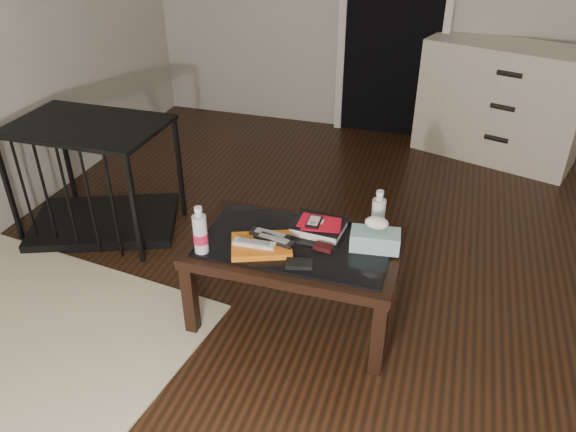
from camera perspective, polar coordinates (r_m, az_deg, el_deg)
name	(u,v)px	position (r m, az deg, el deg)	size (l,w,h in m)	color
ground	(388,316)	(3.02, 10.11, -9.97)	(5.00, 5.00, 0.00)	black
doorway	(395,13)	(4.87, 10.82, 19.63)	(0.90, 0.08, 2.07)	black
coffee_table	(296,253)	(2.73, 0.82, -3.74)	(1.00, 0.60, 0.46)	black
dresser	(501,102)	(4.78, 20.82, 10.75)	(1.30, 0.85, 0.90)	beige
pet_crate	(100,195)	(3.76, -18.55, 2.04)	(1.06, 0.89, 0.71)	black
magazines	(261,245)	(2.65, -2.72, -3.01)	(0.28, 0.21, 0.03)	#D36513
remote_silver	(254,243)	(2.62, -3.46, -2.79)	(0.20, 0.05, 0.02)	silver
remote_black_front	(274,239)	(2.64, -1.42, -2.39)	(0.20, 0.05, 0.02)	black
remote_black_back	(270,234)	(2.68, -1.82, -1.88)	(0.20, 0.05, 0.02)	black
textbook	(319,227)	(2.77, 3.14, -1.07)	(0.25, 0.20, 0.05)	black
dvd_mailers	(318,222)	(2.76, 3.11, -0.60)	(0.19, 0.14, 0.01)	red
ipod	(314,222)	(2.74, 2.66, -0.57)	(0.06, 0.10, 0.02)	black
flip_phone	(323,247)	(2.64, 3.61, -3.19)	(0.09, 0.05, 0.02)	black
wallet	(299,264)	(2.53, 1.15, -4.87)	(0.12, 0.07, 0.02)	black
water_bottle_left	(200,230)	(2.60, -8.93, -1.38)	(0.07, 0.07, 0.24)	silver
water_bottle_right	(378,213)	(2.73, 9.16, 0.32)	(0.07, 0.07, 0.24)	silver
tissue_box	(375,240)	(2.66, 8.83, -2.42)	(0.23, 0.12, 0.09)	teal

